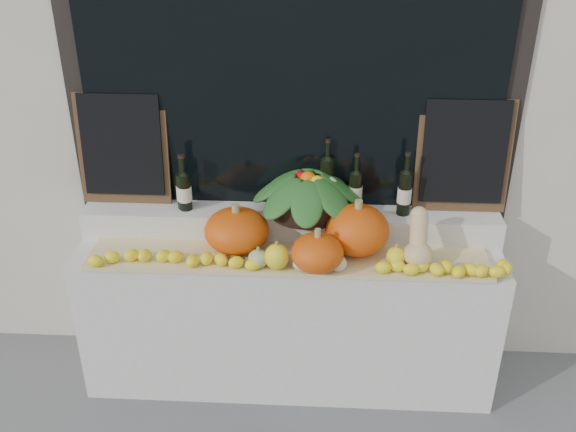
{
  "coord_description": "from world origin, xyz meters",
  "views": [
    {
      "loc": [
        0.16,
        -1.46,
        2.68
      ],
      "look_at": [
        0.0,
        1.45,
        1.12
      ],
      "focal_mm": 40.0,
      "sensor_mm": 36.0,
      "label": 1
    }
  ],
  "objects_px": {
    "pumpkin_right": "(357,230)",
    "butternut_squash": "(418,243)",
    "produce_bowl": "(308,192)",
    "pumpkin_left": "(237,230)",
    "wine_bottle_tall": "(327,182)"
  },
  "relations": [
    {
      "from": "pumpkin_right",
      "to": "butternut_squash",
      "type": "bearing_deg",
      "value": -18.25
    },
    {
      "from": "butternut_squash",
      "to": "produce_bowl",
      "type": "relative_size",
      "value": 0.45
    },
    {
      "from": "pumpkin_left",
      "to": "produce_bowl",
      "type": "height_order",
      "value": "produce_bowl"
    },
    {
      "from": "pumpkin_left",
      "to": "butternut_squash",
      "type": "relative_size",
      "value": 1.17
    },
    {
      "from": "pumpkin_left",
      "to": "wine_bottle_tall",
      "type": "xyz_separation_m",
      "value": [
        0.47,
        0.28,
        0.16
      ]
    },
    {
      "from": "pumpkin_right",
      "to": "produce_bowl",
      "type": "bearing_deg",
      "value": 144.55
    },
    {
      "from": "pumpkin_left",
      "to": "wine_bottle_tall",
      "type": "relative_size",
      "value": 0.87
    },
    {
      "from": "butternut_squash",
      "to": "produce_bowl",
      "type": "bearing_deg",
      "value": 153.1
    },
    {
      "from": "produce_bowl",
      "to": "pumpkin_left",
      "type": "bearing_deg",
      "value": -151.79
    },
    {
      "from": "pumpkin_left",
      "to": "pumpkin_right",
      "type": "bearing_deg",
      "value": 0.81
    },
    {
      "from": "produce_bowl",
      "to": "pumpkin_right",
      "type": "bearing_deg",
      "value": -35.45
    },
    {
      "from": "pumpkin_left",
      "to": "butternut_squash",
      "type": "xyz_separation_m",
      "value": [
        0.94,
        -0.09,
        0.01
      ]
    },
    {
      "from": "pumpkin_left",
      "to": "pumpkin_right",
      "type": "xyz_separation_m",
      "value": [
        0.63,
        0.01,
        0.02
      ]
    },
    {
      "from": "produce_bowl",
      "to": "wine_bottle_tall",
      "type": "distance_m",
      "value": 0.13
    },
    {
      "from": "pumpkin_left",
      "to": "butternut_squash",
      "type": "distance_m",
      "value": 0.94
    }
  ]
}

